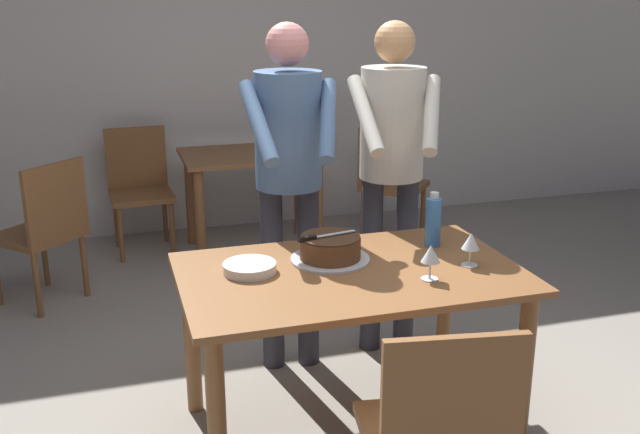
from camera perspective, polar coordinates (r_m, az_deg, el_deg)
name	(u,v)px	position (r m, az deg, el deg)	size (l,w,h in m)	color
ground_plane	(348,429)	(3.33, 2.26, -16.37)	(14.00, 14.00, 0.00)	gray
back_wall	(221,59)	(5.84, -7.84, 12.24)	(10.00, 0.12, 2.70)	silver
main_dining_table	(350,297)	(3.03, 2.40, -6.37)	(1.40, 0.87, 0.75)	brown
cake_on_platter	(330,249)	(3.07, 0.81, -2.55)	(0.34, 0.34, 0.11)	silver
cake_knife	(315,237)	(3.02, -0.38, -1.61)	(0.27, 0.07, 0.02)	silver
plate_stack	(250,268)	(2.97, -5.58, -4.00)	(0.22, 0.22, 0.04)	white
wine_glass_near	(431,255)	(2.89, 8.72, -2.99)	(0.08, 0.08, 0.14)	silver
wine_glass_far	(471,242)	(3.06, 11.82, -1.97)	(0.08, 0.08, 0.14)	silver
water_bottle	(433,221)	(3.27, 8.93, -0.35)	(0.07, 0.07, 0.25)	#387AC6
person_cutting_cake	(289,162)	(3.45, -2.46, 4.39)	(0.46, 0.57, 1.72)	#2D2D38
person_standing_beside	(392,153)	(3.64, 5.69, 5.02)	(0.47, 0.58, 1.72)	#2D2D38
chair_near_side	(437,434)	(2.44, 9.21, -16.56)	(0.50, 0.50, 0.90)	brown
background_table	(252,175)	(5.30, -5.40, 3.35)	(1.00, 0.70, 0.74)	brown
background_chair_0	(385,177)	(5.58, 5.15, 3.15)	(0.62, 0.62, 0.90)	brown
background_chair_1	(44,227)	(4.66, -20.92, -0.78)	(0.62, 0.62, 0.90)	brown
background_chair_2	(140,185)	(5.49, -14.04, 2.47)	(0.46, 0.46, 0.90)	brown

